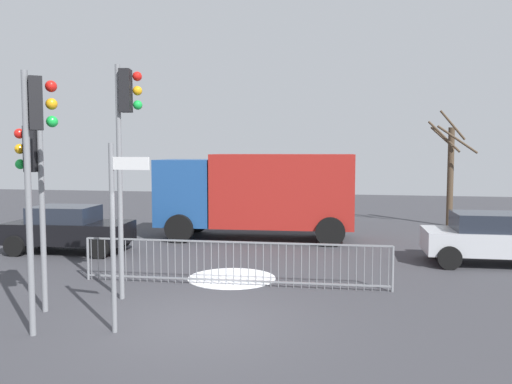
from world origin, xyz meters
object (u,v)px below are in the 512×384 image
(direction_sign_post, at_px, (115,228))
(bare_tree_left, at_px, (450,170))
(car_black_near, at_px, (68,228))
(traffic_light_rear_right, at_px, (125,129))
(car_silver_trailing, at_px, (492,238))
(delivery_truck, at_px, (258,192))
(traffic_light_mid_right, at_px, (36,143))
(traffic_light_foreground_left, at_px, (34,173))

(direction_sign_post, height_order, bare_tree_left, bare_tree_left)
(direction_sign_post, relative_size, car_black_near, 0.86)
(traffic_light_rear_right, xyz_separation_m, car_silver_trailing, (8.66, 5.16, -2.91))
(delivery_truck, bearing_deg, car_silver_trailing, 154.48)
(traffic_light_rear_right, xyz_separation_m, direction_sign_post, (0.72, -2.03, -1.81))
(traffic_light_rear_right, relative_size, traffic_light_mid_right, 1.10)
(traffic_light_rear_right, distance_m, traffic_light_foreground_left, 2.03)
(traffic_light_foreground_left, xyz_separation_m, car_silver_trailing, (10.06, 6.33, -2.02))
(car_silver_trailing, height_order, car_black_near, same)
(traffic_light_rear_right, distance_m, car_silver_trailing, 10.49)
(traffic_light_foreground_left, relative_size, traffic_light_mid_right, 0.83)
(traffic_light_mid_right, bearing_deg, traffic_light_foreground_left, -178.31)
(direction_sign_post, xyz_separation_m, delivery_truck, (0.61, 10.24, -0.13))
(bare_tree_left, bearing_deg, direction_sign_post, -118.34)
(traffic_light_rear_right, xyz_separation_m, traffic_light_mid_right, (-0.55, -2.36, -0.33))
(traffic_light_mid_right, height_order, car_black_near, traffic_light_mid_right)
(traffic_light_rear_right, bearing_deg, bare_tree_left, 135.25)
(traffic_light_foreground_left, height_order, direction_sign_post, traffic_light_foreground_left)
(car_silver_trailing, height_order, delivery_truck, delivery_truck)
(traffic_light_foreground_left, relative_size, car_black_near, 0.97)
(traffic_light_mid_right, xyz_separation_m, delivery_truck, (1.88, 10.56, -1.61))
(traffic_light_foreground_left, relative_size, car_silver_trailing, 0.99)
(traffic_light_mid_right, bearing_deg, direction_sign_post, 70.18)
(traffic_light_rear_right, height_order, traffic_light_foreground_left, traffic_light_rear_right)
(car_silver_trailing, relative_size, car_black_near, 0.98)
(traffic_light_foreground_left, bearing_deg, bare_tree_left, -41.71)
(traffic_light_mid_right, bearing_deg, traffic_light_rear_right, 132.72)
(traffic_light_mid_right, height_order, direction_sign_post, traffic_light_mid_right)
(traffic_light_rear_right, xyz_separation_m, delivery_truck, (1.33, 8.21, -1.94))
(car_silver_trailing, distance_m, car_black_near, 12.79)
(car_silver_trailing, bearing_deg, traffic_light_mid_right, -142.09)
(delivery_truck, bearing_deg, direction_sign_post, 83.66)
(traffic_light_foreground_left, xyz_separation_m, bare_tree_left, (10.18, 14.08, -0.38))
(direction_sign_post, relative_size, bare_tree_left, 0.68)
(traffic_light_foreground_left, xyz_separation_m, car_black_near, (-2.71, 5.76, -2.02))
(traffic_light_mid_right, distance_m, car_silver_trailing, 12.16)
(delivery_truck, distance_m, bare_tree_left, 8.83)
(traffic_light_foreground_left, bearing_deg, traffic_light_mid_right, -149.96)
(delivery_truck, bearing_deg, traffic_light_foreground_left, 70.81)
(traffic_light_rear_right, xyz_separation_m, car_black_near, (-4.12, 4.59, -2.91))
(car_silver_trailing, relative_size, bare_tree_left, 0.78)
(car_black_near, bearing_deg, car_silver_trailing, -1.14)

